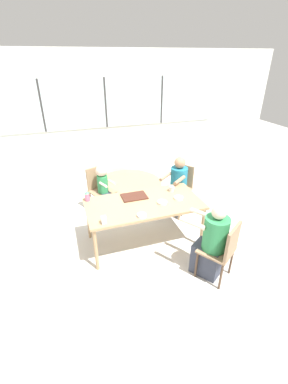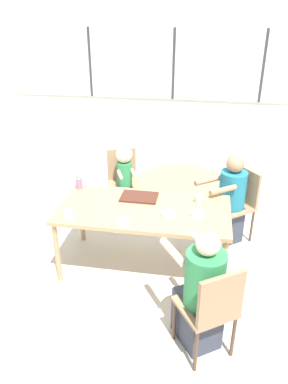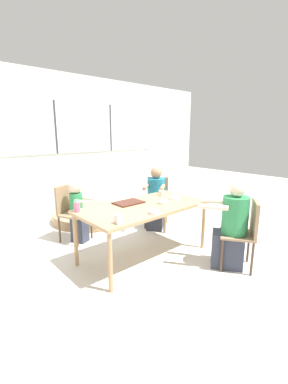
{
  "view_description": "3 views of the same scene",
  "coord_description": "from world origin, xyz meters",
  "px_view_note": "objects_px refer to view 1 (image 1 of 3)",
  "views": [
    {
      "loc": [
        -1.04,
        -3.12,
        2.65
      ],
      "look_at": [
        0.0,
        0.0,
        0.9
      ],
      "focal_mm": 24.0,
      "sensor_mm": 36.0,
      "label": 1
    },
    {
      "loc": [
        0.56,
        -3.24,
        2.53
      ],
      "look_at": [
        0.0,
        0.0,
        0.9
      ],
      "focal_mm": 35.0,
      "sensor_mm": 36.0,
      "label": 2
    },
    {
      "loc": [
        -2.15,
        -2.41,
        1.65
      ],
      "look_at": [
        0.0,
        0.0,
        0.9
      ],
      "focal_mm": 24.0,
      "sensor_mm": 36.0,
      "label": 3
    }
  ],
  "objects_px": {
    "chair_for_woman_green_shirt": "(224,248)",
    "person_woman_green_shirt": "(211,244)",
    "chair_for_man_blue_shirt": "(182,184)",
    "bowl_white_shallow": "(162,202)",
    "chair_for_toddler": "(99,186)",
    "sippy_cup": "(87,196)",
    "bowl_fruit": "(179,198)",
    "person_man_blue_shirt": "(177,188)",
    "folded_table_stack": "(129,186)",
    "bowl_cereal": "(142,215)",
    "coffee_mug": "(172,189)",
    "milk_carton_small": "(104,220)",
    "person_toddler": "(104,190)"
  },
  "relations": [
    {
      "from": "person_man_blue_shirt",
      "to": "bowl_cereal",
      "type": "height_order",
      "value": "person_man_blue_shirt"
    },
    {
      "from": "person_man_blue_shirt",
      "to": "sippy_cup",
      "type": "relative_size",
      "value": 6.59
    },
    {
      "from": "chair_for_toddler",
      "to": "person_woman_green_shirt",
      "type": "distance_m",
      "value": 2.36
    },
    {
      "from": "chair_for_woman_green_shirt",
      "to": "coffee_mug",
      "type": "relative_size",
      "value": 9.62
    },
    {
      "from": "bowl_white_shallow",
      "to": "folded_table_stack",
      "type": "height_order",
      "value": "bowl_white_shallow"
    },
    {
      "from": "sippy_cup",
      "to": "milk_carton_small",
      "type": "distance_m",
      "value": 0.68
    },
    {
      "from": "sippy_cup",
      "to": "milk_carton_small",
      "type": "relative_size",
      "value": 1.62
    },
    {
      "from": "chair_for_toddler",
      "to": "milk_carton_small",
      "type": "bearing_deg",
      "value": 60.85
    },
    {
      "from": "person_man_blue_shirt",
      "to": "person_toddler",
      "type": "height_order",
      "value": "person_man_blue_shirt"
    },
    {
      "from": "chair_for_toddler",
      "to": "bowl_white_shallow",
      "type": "xyz_separation_m",
      "value": [
        0.73,
        -1.28,
        0.22
      ]
    },
    {
      "from": "milk_carton_small",
      "to": "bowl_cereal",
      "type": "height_order",
      "value": "milk_carton_small"
    },
    {
      "from": "sippy_cup",
      "to": "folded_table_stack",
      "type": "xyz_separation_m",
      "value": [
        1.04,
        1.48,
        -0.71
      ]
    },
    {
      "from": "coffee_mug",
      "to": "milk_carton_small",
      "type": "xyz_separation_m",
      "value": [
        -1.2,
        -0.55,
        0.01
      ]
    },
    {
      "from": "person_man_blue_shirt",
      "to": "folded_table_stack",
      "type": "distance_m",
      "value": 1.35
    },
    {
      "from": "person_man_blue_shirt",
      "to": "folded_table_stack",
      "type": "relative_size",
      "value": 0.74
    },
    {
      "from": "chair_for_man_blue_shirt",
      "to": "bowl_fruit",
      "type": "relative_size",
      "value": 6.22
    },
    {
      "from": "person_toddler",
      "to": "bowl_cereal",
      "type": "distance_m",
      "value": 1.43
    },
    {
      "from": "bowl_fruit",
      "to": "folded_table_stack",
      "type": "bearing_deg",
      "value": 98.64
    },
    {
      "from": "chair_for_man_blue_shirt",
      "to": "sippy_cup",
      "type": "bearing_deg",
      "value": 66.39
    },
    {
      "from": "chair_for_toddler",
      "to": "bowl_fruit",
      "type": "bearing_deg",
      "value": 107.01
    },
    {
      "from": "chair_for_toddler",
      "to": "person_man_blue_shirt",
      "type": "bearing_deg",
      "value": 137.33
    },
    {
      "from": "chair_for_woman_green_shirt",
      "to": "person_woman_green_shirt",
      "type": "height_order",
      "value": "person_woman_green_shirt"
    },
    {
      "from": "bowl_fruit",
      "to": "person_man_blue_shirt",
      "type": "bearing_deg",
      "value": 65.17
    },
    {
      "from": "chair_for_toddler",
      "to": "coffee_mug",
      "type": "relative_size",
      "value": 9.62
    },
    {
      "from": "bowl_fruit",
      "to": "chair_for_man_blue_shirt",
      "type": "bearing_deg",
      "value": 60.58
    },
    {
      "from": "chair_for_toddler",
      "to": "sippy_cup",
      "type": "relative_size",
      "value": 5.27
    },
    {
      "from": "chair_for_woman_green_shirt",
      "to": "sippy_cup",
      "type": "relative_size",
      "value": 5.27
    },
    {
      "from": "person_woman_green_shirt",
      "to": "bowl_cereal",
      "type": "bearing_deg",
      "value": 109.32
    },
    {
      "from": "person_man_blue_shirt",
      "to": "coffee_mug",
      "type": "relative_size",
      "value": 12.03
    },
    {
      "from": "chair_for_man_blue_shirt",
      "to": "sippy_cup",
      "type": "height_order",
      "value": "sippy_cup"
    },
    {
      "from": "sippy_cup",
      "to": "bowl_fruit",
      "type": "relative_size",
      "value": 1.18
    },
    {
      "from": "bowl_cereal",
      "to": "folded_table_stack",
      "type": "bearing_deg",
      "value": 79.54
    },
    {
      "from": "chair_for_toddler",
      "to": "sippy_cup",
      "type": "bearing_deg",
      "value": 47.94
    },
    {
      "from": "chair_for_woman_green_shirt",
      "to": "chair_for_toddler",
      "type": "distance_m",
      "value": 2.53
    },
    {
      "from": "chair_for_man_blue_shirt",
      "to": "sippy_cup",
      "type": "xyz_separation_m",
      "value": [
        -1.79,
        -0.45,
        0.28
      ]
    },
    {
      "from": "chair_for_toddler",
      "to": "person_toddler",
      "type": "bearing_deg",
      "value": 90.0
    },
    {
      "from": "chair_for_toddler",
      "to": "folded_table_stack",
      "type": "bearing_deg",
      "value": -161.84
    },
    {
      "from": "chair_for_woman_green_shirt",
      "to": "person_woman_green_shirt",
      "type": "xyz_separation_m",
      "value": [
        -0.09,
        0.14,
        -0.03
      ]
    },
    {
      "from": "chair_for_woman_green_shirt",
      "to": "chair_for_toddler",
      "type": "relative_size",
      "value": 1.0
    },
    {
      "from": "chair_for_man_blue_shirt",
      "to": "person_woman_green_shirt",
      "type": "height_order",
      "value": "person_woman_green_shirt"
    },
    {
      "from": "person_man_blue_shirt",
      "to": "coffee_mug",
      "type": "xyz_separation_m",
      "value": [
        -0.33,
        -0.46,
        0.27
      ]
    },
    {
      "from": "chair_for_woman_green_shirt",
      "to": "chair_for_man_blue_shirt",
      "type": "distance_m",
      "value": 1.86
    },
    {
      "from": "bowl_cereal",
      "to": "bowl_fruit",
      "type": "relative_size",
      "value": 0.92
    },
    {
      "from": "chair_for_woman_green_shirt",
      "to": "bowl_white_shallow",
      "type": "relative_size",
      "value": 5.89
    },
    {
      "from": "coffee_mug",
      "to": "bowl_fruit",
      "type": "height_order",
      "value": "coffee_mug"
    },
    {
      "from": "bowl_white_shallow",
      "to": "bowl_fruit",
      "type": "distance_m",
      "value": 0.29
    },
    {
      "from": "bowl_white_shallow",
      "to": "person_woman_green_shirt",
      "type": "bearing_deg",
      "value": -65.87
    },
    {
      "from": "sippy_cup",
      "to": "person_toddler",
      "type": "bearing_deg",
      "value": 63.03
    },
    {
      "from": "bowl_white_shallow",
      "to": "chair_for_toddler",
      "type": "bearing_deg",
      "value": 119.81
    },
    {
      "from": "bowl_white_shallow",
      "to": "bowl_cereal",
      "type": "xyz_separation_m",
      "value": [
        -0.4,
        -0.24,
        0.0
      ]
    }
  ]
}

